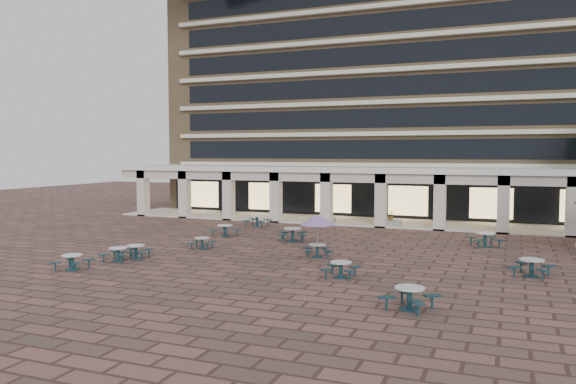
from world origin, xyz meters
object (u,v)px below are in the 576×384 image
at_px(picnic_table_2, 410,296).
at_px(planter_left, 325,217).
at_px(picnic_table_0, 118,253).
at_px(picnic_table_1, 136,250).
at_px(planter_right, 391,221).

height_order(picnic_table_2, planter_left, planter_left).
distance_m(picnic_table_0, picnic_table_1, 1.03).
relative_size(picnic_table_1, planter_right, 1.21).
xyz_separation_m(picnic_table_0, planter_left, (5.10, 18.36, 0.11)).
height_order(picnic_table_0, planter_right, planter_right).
height_order(picnic_table_2, planter_right, planter_right).
relative_size(planter_left, planter_right, 1.00).
xyz_separation_m(picnic_table_1, planter_left, (4.73, 17.40, 0.11)).
bearing_deg(picnic_table_2, planter_left, 131.35).
relative_size(picnic_table_0, planter_left, 1.15).
height_order(picnic_table_0, picnic_table_2, picnic_table_2).
bearing_deg(picnic_table_1, picnic_table_0, -125.40).
distance_m(picnic_table_1, planter_right, 20.00).
distance_m(picnic_table_0, planter_right, 21.02).
relative_size(picnic_table_1, picnic_table_2, 0.86).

